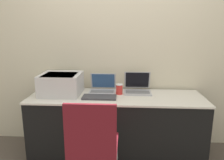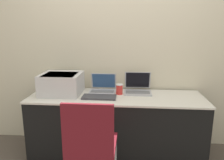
{
  "view_description": "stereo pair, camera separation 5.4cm",
  "coord_description": "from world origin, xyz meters",
  "views": [
    {
      "loc": [
        0.1,
        -2.08,
        1.49
      ],
      "look_at": [
        -0.05,
        0.33,
        0.91
      ],
      "focal_mm": 35.0,
      "sensor_mm": 36.0,
      "label": 1
    },
    {
      "loc": [
        0.15,
        -2.08,
        1.49
      ],
      "look_at": [
        -0.05,
        0.33,
        0.91
      ],
      "focal_mm": 35.0,
      "sensor_mm": 36.0,
      "label": 2
    }
  ],
  "objects": [
    {
      "name": "laptop_right",
      "position": [
        0.25,
        0.48,
        0.79
      ],
      "size": [
        0.32,
        0.31,
        0.24
      ],
      "color": "#B7B7BC",
      "rests_on": "table"
    },
    {
      "name": "coffee_cup",
      "position": [
        0.03,
        0.38,
        0.79
      ],
      "size": [
        0.08,
        0.08,
        0.12
      ],
      "color": "red",
      "rests_on": "table"
    },
    {
      "name": "external_keyboard",
      "position": [
        -0.19,
        0.22,
        0.74
      ],
      "size": [
        0.37,
        0.18,
        0.02
      ],
      "color": "#3D3D42",
      "rests_on": "table"
    },
    {
      "name": "chair",
      "position": [
        -0.16,
        -0.43,
        0.55
      ],
      "size": [
        0.4,
        0.47,
        0.94
      ],
      "color": "maroon",
      "rests_on": "ground_plane"
    },
    {
      "name": "table",
      "position": [
        0.0,
        0.3,
        0.37
      ],
      "size": [
        1.98,
        0.62,
        0.73
      ],
      "color": "black",
      "rests_on": "ground_plane"
    },
    {
      "name": "laptop_left",
      "position": [
        -0.17,
        0.47,
        0.78
      ],
      "size": [
        0.31,
        0.27,
        0.21
      ],
      "color": "#B7B7BC",
      "rests_on": "table"
    },
    {
      "name": "printer",
      "position": [
        -0.65,
        0.34,
        0.86
      ],
      "size": [
        0.46,
        0.42,
        0.24
      ],
      "color": "silver",
      "rests_on": "table"
    },
    {
      "name": "wall_back",
      "position": [
        0.0,
        0.67,
        1.3
      ],
      "size": [
        8.0,
        0.05,
        2.6
      ],
      "color": "beige",
      "rests_on": "ground_plane"
    }
  ]
}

